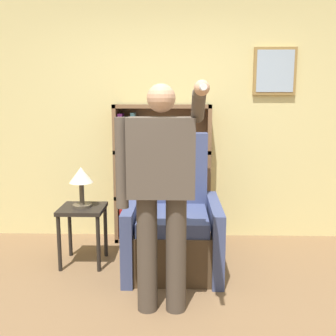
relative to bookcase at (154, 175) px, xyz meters
The scene contains 6 objects.
wall_back 0.72m from the bookcase, 37.75° to the left, with size 8.00×0.11×2.80m.
bookcase is the anchor object (origin of this frame).
armchair 0.83m from the bookcase, 72.55° to the right, with size 0.85×0.90×1.23m.
person_standing 1.55m from the bookcase, 84.49° to the right, with size 0.62×0.78×1.66m.
side_table 0.98m from the bookcase, 132.45° to the right, with size 0.41×0.41×0.56m.
table_lamp 0.94m from the bookcase, 132.45° to the right, with size 0.22×0.22×0.38m.
Camera 1 is at (0.07, -2.37, 1.55)m, focal length 42.00 mm.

